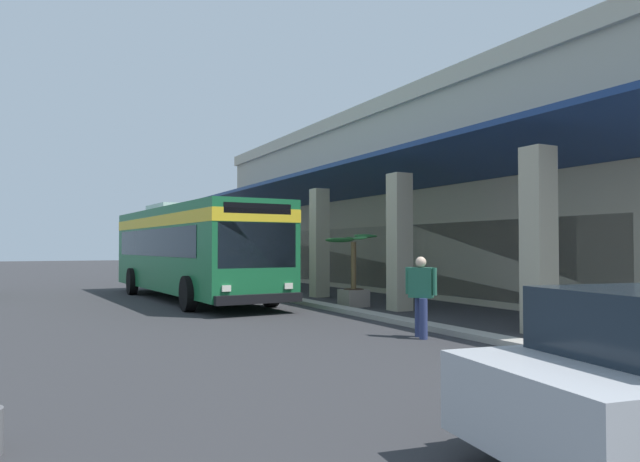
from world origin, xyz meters
The scene contains 6 objects.
ground centered at (0.00, 8.00, 0.00)m, with size 120.00×120.00×0.00m, color #2D2D30.
curb_strip centered at (-0.51, 2.75, 0.06)m, with size 36.08×0.50×0.12m, color #9E998E.
plaza_building centered at (-0.51, 12.37, 3.85)m, with size 30.37×13.78×7.69m.
transit_bus centered at (0.79, -0.07, 1.85)m, with size 11.34×3.27×3.34m.
pedestrian centered at (11.30, 1.82, 0.90)m, with size 0.59×0.46×1.61m.
potted_palm centered at (5.46, 3.70, 0.63)m, with size 1.67×1.76×2.22m.
Camera 1 is at (20.72, -5.27, 1.82)m, focal length 32.73 mm.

